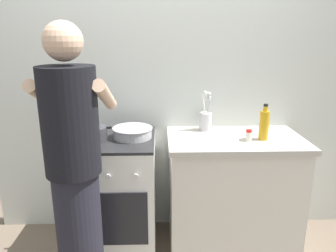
# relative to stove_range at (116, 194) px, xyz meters

# --- Properties ---
(back_wall) EXTENTS (3.20, 0.10, 2.50)m
(back_wall) POSITION_rel_stove_range_xyz_m (0.55, 0.35, 0.80)
(back_wall) COLOR silver
(back_wall) RESTS_ON ground
(countertop) EXTENTS (1.00, 0.60, 0.90)m
(countertop) POSITION_rel_stove_range_xyz_m (0.90, 0.00, 0.00)
(countertop) COLOR silver
(countertop) RESTS_ON ground
(stove_range) EXTENTS (0.60, 0.62, 0.90)m
(stove_range) POSITION_rel_stove_range_xyz_m (0.00, 0.00, 0.00)
(stove_range) COLOR white
(stove_range) RESTS_ON ground
(pot) EXTENTS (0.27, 0.21, 0.10)m
(pot) POSITION_rel_stove_range_xyz_m (-0.14, -0.04, 0.50)
(pot) COLOR #38383D
(pot) RESTS_ON stove_range
(mixing_bowl) EXTENTS (0.30, 0.30, 0.08)m
(mixing_bowl) POSITION_rel_stove_range_xyz_m (0.14, 0.02, 0.49)
(mixing_bowl) COLOR #B7B7BC
(mixing_bowl) RESTS_ON stove_range
(utensil_crock) EXTENTS (0.10, 0.10, 0.32)m
(utensil_crock) POSITION_rel_stove_range_xyz_m (0.70, 0.20, 0.54)
(utensil_crock) COLOR silver
(utensil_crock) RESTS_ON countertop
(spice_bottle) EXTENTS (0.04, 0.04, 0.08)m
(spice_bottle) POSITION_rel_stove_range_xyz_m (0.97, -0.08, 0.49)
(spice_bottle) COLOR silver
(spice_bottle) RESTS_ON countertop
(oil_bottle) EXTENTS (0.07, 0.07, 0.26)m
(oil_bottle) POSITION_rel_stove_range_xyz_m (1.09, -0.05, 0.56)
(oil_bottle) COLOR gold
(oil_bottle) RESTS_ON countertop
(person) EXTENTS (0.41, 0.50, 1.70)m
(person) POSITION_rel_stove_range_xyz_m (-0.13, -0.58, 0.41)
(person) COLOR black
(person) RESTS_ON ground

